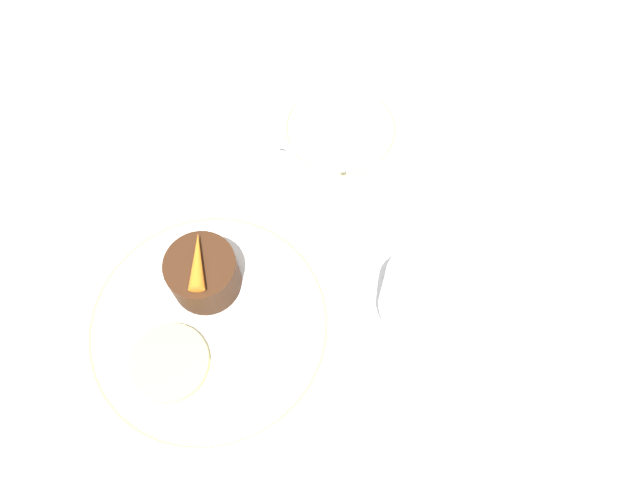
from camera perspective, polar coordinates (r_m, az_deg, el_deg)
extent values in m
plane|color=white|center=(0.63, -5.50, -5.10)|extent=(3.00, 3.00, 0.00)
cylinder|color=white|center=(0.62, -10.03, -7.81)|extent=(0.25, 0.25, 0.01)
torus|color=tan|center=(0.62, -10.11, -7.66)|extent=(0.23, 0.23, 0.00)
cylinder|color=white|center=(0.71, 1.89, 9.98)|extent=(0.13, 0.13, 0.01)
torus|color=tan|center=(0.71, 1.90, 10.16)|extent=(0.12, 0.12, 0.00)
cylinder|color=white|center=(0.69, 1.67, 11.38)|extent=(0.09, 0.09, 0.06)
cylinder|color=#9E7A4C|center=(0.68, 1.67, 11.56)|extent=(0.07, 0.07, 0.04)
torus|color=white|center=(0.65, 2.04, 7.80)|extent=(0.04, 0.01, 0.04)
cube|color=silver|center=(0.69, 0.02, 7.89)|extent=(0.03, 0.09, 0.00)
ellipsoid|color=silver|center=(0.68, 4.82, 6.90)|extent=(0.02, 0.03, 0.00)
cylinder|color=silver|center=(0.62, 7.81, -7.64)|extent=(0.07, 0.07, 0.01)
cylinder|color=silver|center=(0.59, 8.18, -6.77)|extent=(0.01, 0.01, 0.06)
cylinder|color=silver|center=(0.54, 9.05, -4.75)|extent=(0.06, 0.06, 0.07)
cylinder|color=#5B0F1E|center=(0.55, 8.85, -5.21)|extent=(0.05, 0.05, 0.04)
cube|color=silver|center=(0.70, -12.02, 5.51)|extent=(0.04, 0.13, 0.01)
cube|color=silver|center=(0.70, -4.82, 7.46)|extent=(0.03, 0.05, 0.01)
cylinder|color=#381E0F|center=(0.61, -10.61, -3.05)|extent=(0.07, 0.07, 0.05)
cone|color=orange|center=(0.58, -11.15, -1.88)|extent=(0.06, 0.02, 0.02)
cylinder|color=#EFE075|center=(0.61, -13.59, -10.86)|extent=(0.07, 0.07, 0.01)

